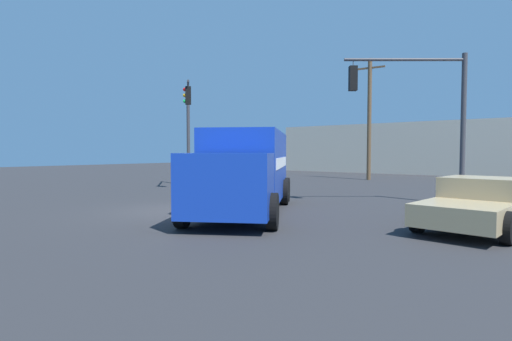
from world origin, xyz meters
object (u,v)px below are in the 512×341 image
traffic_light_primary (188,120)px  pickup_tan (481,202)px  utility_pole (369,118)px  delivery_truck (246,170)px  traffic_light_secondary (424,103)px

traffic_light_primary → pickup_tan: size_ratio=1.13×
traffic_light_primary → utility_pole: utility_pole is taller
delivery_truck → traffic_light_secondary: 7.60m
traffic_light_secondary → pickup_tan: traffic_light_secondary is taller
utility_pole → pickup_tan: bearing=-59.0°
pickup_tan → utility_pole: utility_pole is taller
utility_pole → traffic_light_secondary: bearing=-59.6°
pickup_tan → utility_pole: bearing=121.0°
traffic_light_primary → utility_pole: 13.83m
delivery_truck → traffic_light_primary: size_ratio=1.32×
traffic_light_secondary → pickup_tan: bearing=-57.2°
utility_pole → traffic_light_primary: bearing=-116.2°
traffic_light_primary → pickup_tan: bearing=-13.9°
delivery_truck → traffic_light_secondary: (4.34, 5.71, 2.51)m
pickup_tan → delivery_truck: bearing=-167.4°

